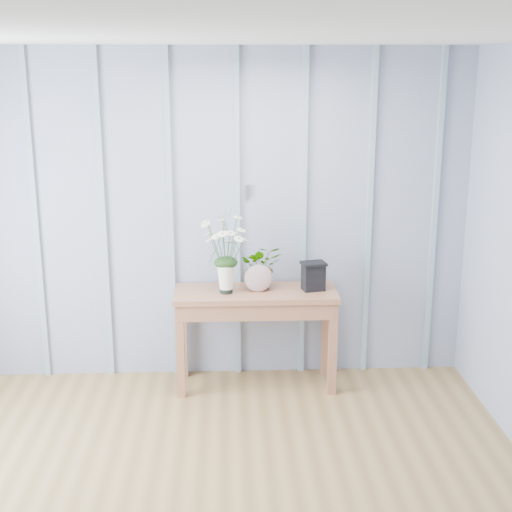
{
  "coord_description": "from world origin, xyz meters",
  "views": [
    {
      "loc": [
        0.17,
        -3.01,
        2.37
      ],
      "look_at": [
        0.38,
        1.94,
        1.03
      ],
      "focal_mm": 50.0,
      "sensor_mm": 36.0,
      "label": 1
    }
  ],
  "objects_px": {
    "sideboard": "(256,306)",
    "felt_disc_vessel": "(259,278)",
    "daisy_vase": "(226,243)",
    "carved_box": "(313,276)"
  },
  "relations": [
    {
      "from": "sideboard",
      "to": "carved_box",
      "type": "bearing_deg",
      "value": 0.49
    },
    {
      "from": "daisy_vase",
      "to": "felt_disc_vessel",
      "type": "relative_size",
      "value": 2.86
    },
    {
      "from": "daisy_vase",
      "to": "carved_box",
      "type": "distance_m",
      "value": 0.7
    },
    {
      "from": "felt_disc_vessel",
      "to": "carved_box",
      "type": "height_order",
      "value": "carved_box"
    },
    {
      "from": "sideboard",
      "to": "carved_box",
      "type": "height_order",
      "value": "carved_box"
    },
    {
      "from": "sideboard",
      "to": "felt_disc_vessel",
      "type": "distance_m",
      "value": 0.22
    },
    {
      "from": "carved_box",
      "to": "daisy_vase",
      "type": "bearing_deg",
      "value": -176.56
    },
    {
      "from": "daisy_vase",
      "to": "sideboard",
      "type": "bearing_deg",
      "value": 9.14
    },
    {
      "from": "sideboard",
      "to": "felt_disc_vessel",
      "type": "height_order",
      "value": "felt_disc_vessel"
    },
    {
      "from": "sideboard",
      "to": "felt_disc_vessel",
      "type": "bearing_deg",
      "value": -51.06
    }
  ]
}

